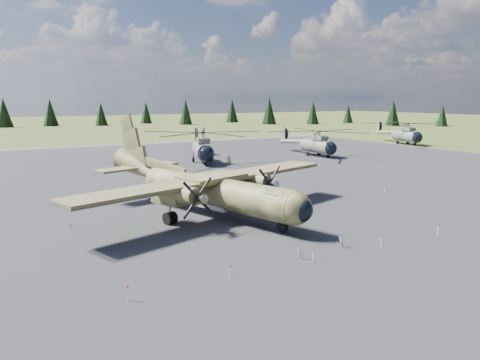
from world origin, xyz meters
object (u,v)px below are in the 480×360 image
helicopter_mid (317,138)px  transport_plane (204,185)px  helicopter_near (203,141)px  helicopter_far (407,129)px

helicopter_mid → transport_plane: bearing=-141.5°
helicopter_near → helicopter_far: helicopter_near is taller
transport_plane → helicopter_near: 33.57m
transport_plane → helicopter_mid: bearing=21.6°
helicopter_mid → helicopter_far: bearing=13.1°
helicopter_mid → helicopter_far: size_ratio=0.90×
helicopter_near → helicopter_far: (52.85, 5.54, -0.17)m
helicopter_mid → helicopter_far: (31.21, 7.42, 0.15)m
helicopter_near → helicopter_mid: 21.72m
transport_plane → helicopter_far: 75.96m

